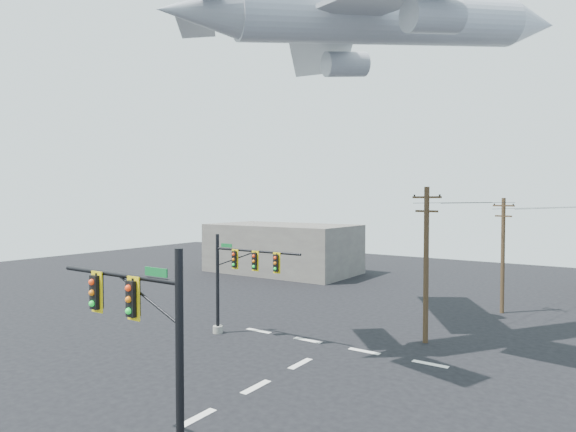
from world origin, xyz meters
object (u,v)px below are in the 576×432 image
Objects in this scene: utility_pole_b at (503,253)px; signal_mast_near at (151,356)px; signal_mast_far at (236,279)px; airliner at (387,20)px; utility_pole_a at (426,261)px.

signal_mast_near is at bearing -74.90° from utility_pole_b.
airliner is (8.82, 3.88, 16.26)m from signal_mast_far.
utility_pole_b is (13.26, 17.22, 0.98)m from signal_mast_far.
airliner is at bearing 23.77° from signal_mast_far.
utility_pole_a reaches higher than signal_mast_far.
signal_mast_near is at bearing -59.60° from signal_mast_far.
signal_mast_near is 23.95m from airliner.
utility_pole_a is 11.63m from utility_pole_b.
signal_mast_near reaches higher than signal_mast_far.
utility_pole_a is (10.75, 5.86, 1.34)m from signal_mast_far.
airliner reaches higher than signal_mast_far.
signal_mast_near is 0.30× the size of airliner.
signal_mast_near is at bearing -85.80° from utility_pole_a.
signal_mast_far is 12.32m from utility_pole_a.
airliner is at bearing -122.60° from utility_pole_a.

